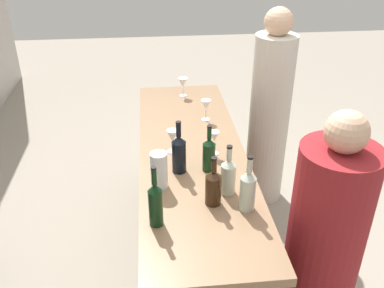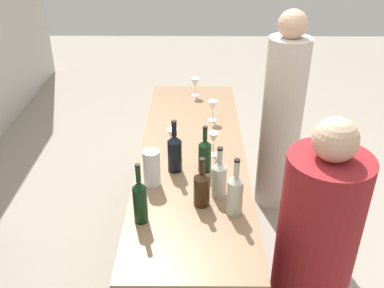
{
  "view_description": "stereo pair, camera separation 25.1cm",
  "coord_description": "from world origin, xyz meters",
  "px_view_note": "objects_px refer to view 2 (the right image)",
  "views": [
    {
      "loc": [
        -2.27,
        0.23,
        2.28
      ],
      "look_at": [
        0.0,
        0.0,
        0.98
      ],
      "focal_mm": 39.87,
      "sensor_mm": 36.0,
      "label": 1
    },
    {
      "loc": [
        -2.28,
        -0.02,
        2.28
      ],
      "look_at": [
        0.0,
        0.0,
        0.98
      ],
      "focal_mm": 39.87,
      "sensor_mm": 36.0,
      "label": 2
    }
  ],
  "objects_px": {
    "wine_bottle_rightmost_dark_green": "(205,154)",
    "wine_glass_far_left": "(172,136)",
    "wine_bottle_far_right_near_black": "(175,152)",
    "wine_bottle_leftmost_dark_green": "(140,200)",
    "person_left_guest": "(312,261)",
    "person_center_guest": "(281,121)",
    "wine_bottle_center_amber_brown": "(202,187)",
    "wine_glass_near_left": "(213,106)",
    "water_pitcher": "(152,168)",
    "wine_glass_near_right": "(195,83)",
    "wine_bottle_second_right_clear_pale": "(219,177)",
    "wine_glass_near_center": "(214,139)",
    "wine_bottle_second_left_clear_pale": "(235,193)"
  },
  "relations": [
    {
      "from": "wine_glass_near_center",
      "to": "wine_glass_near_right",
      "type": "distance_m",
      "value": 0.93
    },
    {
      "from": "wine_bottle_leftmost_dark_green",
      "to": "wine_bottle_center_amber_brown",
      "type": "height_order",
      "value": "wine_bottle_leftmost_dark_green"
    },
    {
      "from": "person_center_guest",
      "to": "wine_glass_far_left",
      "type": "bearing_deg",
      "value": 19.22
    },
    {
      "from": "wine_glass_near_left",
      "to": "water_pitcher",
      "type": "bearing_deg",
      "value": 155.59
    },
    {
      "from": "wine_bottle_center_amber_brown",
      "to": "wine_bottle_second_right_clear_pale",
      "type": "relative_size",
      "value": 0.96
    },
    {
      "from": "wine_bottle_leftmost_dark_green",
      "to": "wine_bottle_second_right_clear_pale",
      "type": "relative_size",
      "value": 1.13
    },
    {
      "from": "wine_bottle_second_left_clear_pale",
      "to": "wine_glass_near_center",
      "type": "relative_size",
      "value": 2.01
    },
    {
      "from": "person_left_guest",
      "to": "person_center_guest",
      "type": "relative_size",
      "value": 0.91
    },
    {
      "from": "water_pitcher",
      "to": "person_left_guest",
      "type": "bearing_deg",
      "value": -110.94
    },
    {
      "from": "wine_bottle_far_right_near_black",
      "to": "wine_glass_near_right",
      "type": "height_order",
      "value": "wine_bottle_far_right_near_black"
    },
    {
      "from": "wine_bottle_second_right_clear_pale",
      "to": "person_left_guest",
      "type": "distance_m",
      "value": 0.64
    },
    {
      "from": "wine_bottle_rightmost_dark_green",
      "to": "wine_glass_near_left",
      "type": "relative_size",
      "value": 1.88
    },
    {
      "from": "water_pitcher",
      "to": "person_left_guest",
      "type": "height_order",
      "value": "person_left_guest"
    },
    {
      "from": "wine_bottle_leftmost_dark_green",
      "to": "water_pitcher",
      "type": "relative_size",
      "value": 1.56
    },
    {
      "from": "wine_bottle_leftmost_dark_green",
      "to": "water_pitcher",
      "type": "height_order",
      "value": "wine_bottle_leftmost_dark_green"
    },
    {
      "from": "wine_bottle_second_left_clear_pale",
      "to": "water_pitcher",
      "type": "xyz_separation_m",
      "value": [
        0.24,
        0.43,
        -0.01
      ]
    },
    {
      "from": "wine_bottle_leftmost_dark_green",
      "to": "wine_glass_far_left",
      "type": "bearing_deg",
      "value": -10.18
    },
    {
      "from": "wine_bottle_second_right_clear_pale",
      "to": "water_pitcher",
      "type": "xyz_separation_m",
      "value": [
        0.09,
        0.36,
        -0.0
      ]
    },
    {
      "from": "water_pitcher",
      "to": "wine_bottle_leftmost_dark_green",
      "type": "bearing_deg",
      "value": 175.07
    },
    {
      "from": "wine_glass_near_center",
      "to": "wine_glass_near_right",
      "type": "bearing_deg",
      "value": 6.87
    },
    {
      "from": "wine_bottle_center_amber_brown",
      "to": "wine_glass_near_center",
      "type": "bearing_deg",
      "value": -8.95
    },
    {
      "from": "wine_bottle_center_amber_brown",
      "to": "person_center_guest",
      "type": "distance_m",
      "value": 1.47
    },
    {
      "from": "wine_glass_near_left",
      "to": "water_pitcher",
      "type": "distance_m",
      "value": 0.86
    },
    {
      "from": "wine_bottle_rightmost_dark_green",
      "to": "wine_glass_far_left",
      "type": "bearing_deg",
      "value": 40.4
    },
    {
      "from": "wine_bottle_leftmost_dark_green",
      "to": "wine_bottle_rightmost_dark_green",
      "type": "distance_m",
      "value": 0.55
    },
    {
      "from": "wine_bottle_leftmost_dark_green",
      "to": "person_center_guest",
      "type": "xyz_separation_m",
      "value": [
        1.42,
        -0.95,
        -0.29
      ]
    },
    {
      "from": "wine_bottle_rightmost_dark_green",
      "to": "wine_glass_far_left",
      "type": "distance_m",
      "value": 0.3
    },
    {
      "from": "wine_bottle_far_right_near_black",
      "to": "wine_bottle_leftmost_dark_green",
      "type": "bearing_deg",
      "value": 162.25
    },
    {
      "from": "wine_bottle_center_amber_brown",
      "to": "person_left_guest",
      "type": "xyz_separation_m",
      "value": [
        -0.14,
        -0.57,
        -0.36
      ]
    },
    {
      "from": "wine_bottle_rightmost_dark_green",
      "to": "wine_bottle_far_right_near_black",
      "type": "relative_size",
      "value": 0.9
    },
    {
      "from": "wine_bottle_second_right_clear_pale",
      "to": "wine_glass_near_left",
      "type": "xyz_separation_m",
      "value": [
        0.88,
        0.0,
        0.0
      ]
    },
    {
      "from": "wine_glass_far_left",
      "to": "wine_glass_near_center",
      "type": "bearing_deg",
      "value": -102.07
    },
    {
      "from": "wine_bottle_second_left_clear_pale",
      "to": "wine_glass_near_center",
      "type": "bearing_deg",
      "value": 8.8
    },
    {
      "from": "wine_bottle_rightmost_dark_green",
      "to": "water_pitcher",
      "type": "height_order",
      "value": "wine_bottle_rightmost_dark_green"
    },
    {
      "from": "wine_bottle_rightmost_dark_green",
      "to": "wine_glass_near_right",
      "type": "bearing_deg",
      "value": 2.87
    },
    {
      "from": "wine_bottle_far_right_near_black",
      "to": "water_pitcher",
      "type": "bearing_deg",
      "value": 140.17
    },
    {
      "from": "wine_bottle_rightmost_dark_green",
      "to": "wine_glass_near_right",
      "type": "distance_m",
      "value": 1.1
    },
    {
      "from": "person_center_guest",
      "to": "wine_bottle_center_amber_brown",
      "type": "bearing_deg",
      "value": 40.27
    },
    {
      "from": "wine_glass_near_right",
      "to": "person_center_guest",
      "type": "xyz_separation_m",
      "value": [
        -0.12,
        -0.69,
        -0.27
      ]
    },
    {
      "from": "wine_bottle_far_right_near_black",
      "to": "water_pitcher",
      "type": "height_order",
      "value": "wine_bottle_far_right_near_black"
    },
    {
      "from": "wine_bottle_second_left_clear_pale",
      "to": "wine_glass_far_left",
      "type": "relative_size",
      "value": 2.07
    },
    {
      "from": "wine_bottle_leftmost_dark_green",
      "to": "wine_bottle_center_amber_brown",
      "type": "bearing_deg",
      "value": -65.48
    },
    {
      "from": "wine_glass_near_left",
      "to": "wine_glass_near_center",
      "type": "distance_m",
      "value": 0.47
    },
    {
      "from": "wine_bottle_center_amber_brown",
      "to": "wine_glass_far_left",
      "type": "height_order",
      "value": "wine_bottle_center_amber_brown"
    },
    {
      "from": "wine_bottle_leftmost_dark_green",
      "to": "wine_glass_far_left",
      "type": "relative_size",
      "value": 2.18
    },
    {
      "from": "wine_bottle_leftmost_dark_green",
      "to": "wine_bottle_center_amber_brown",
      "type": "xyz_separation_m",
      "value": [
        0.13,
        -0.29,
        -0.02
      ]
    },
    {
      "from": "wine_bottle_center_amber_brown",
      "to": "wine_glass_near_right",
      "type": "relative_size",
      "value": 1.83
    },
    {
      "from": "wine_bottle_far_right_near_black",
      "to": "person_center_guest",
      "type": "distance_m",
      "value": 1.29
    },
    {
      "from": "wine_bottle_center_amber_brown",
      "to": "person_center_guest",
      "type": "relative_size",
      "value": 0.17
    },
    {
      "from": "wine_glass_near_center",
      "to": "person_center_guest",
      "type": "bearing_deg",
      "value": -35.89
    }
  ]
}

